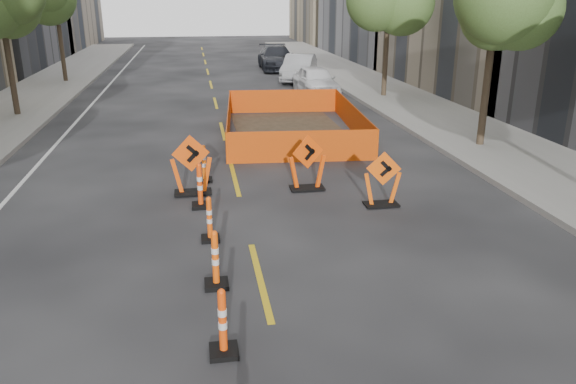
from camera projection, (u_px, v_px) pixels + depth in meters
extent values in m
cube|color=gray|center=(496.00, 145.00, 18.98)|extent=(4.00, 90.00, 0.15)
cylinder|color=#382B1E|center=(12.00, 80.00, 23.22)|extent=(0.24, 0.24, 3.15)
sphere|color=#47652B|center=(0.00, 4.00, 22.24)|extent=(2.80, 2.80, 2.80)
cylinder|color=#382B1E|center=(63.00, 56.00, 32.53)|extent=(0.24, 0.24, 3.15)
sphere|color=#47652B|center=(56.00, 2.00, 31.54)|extent=(2.80, 2.80, 2.80)
cylinder|color=#382B1E|center=(485.00, 102.00, 18.39)|extent=(0.24, 0.24, 3.15)
sphere|color=#47652B|center=(496.00, 6.00, 17.41)|extent=(2.80, 2.80, 2.80)
cylinder|color=#382B1E|center=(385.00, 66.00, 27.70)|extent=(0.24, 0.24, 3.15)
sphere|color=#47652B|center=(389.00, 3.00, 26.72)|extent=(2.80, 2.80, 2.80)
imported|color=white|center=(316.00, 81.00, 28.81)|extent=(1.94, 4.43, 1.48)
imported|color=#A3A4A8|center=(299.00, 68.00, 33.59)|extent=(3.07, 5.00, 1.56)
imported|color=black|center=(276.00, 58.00, 38.85)|extent=(2.42, 5.63, 1.62)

